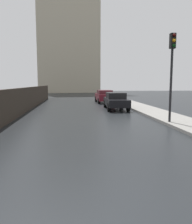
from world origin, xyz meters
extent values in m
plane|color=black|center=(0.00, 0.00, 0.00)|extent=(120.00, 120.00, 0.00)
cube|color=maroon|center=(2.74, 21.87, 0.64)|extent=(1.67, 4.23, 0.66)
cube|color=#461C22|center=(2.74, 21.68, 1.18)|extent=(1.46, 2.29, 0.43)
cylinder|color=black|center=(1.98, 23.26, 0.31)|extent=(0.22, 0.62, 0.62)
cylinder|color=black|center=(3.48, 23.27, 0.31)|extent=(0.22, 0.62, 0.62)
cylinder|color=black|center=(2.00, 20.47, 0.31)|extent=(0.22, 0.62, 0.62)
cylinder|color=black|center=(3.50, 20.49, 0.31)|extent=(0.22, 0.62, 0.62)
cube|color=black|center=(2.80, 15.42, 0.62)|extent=(1.82, 4.62, 0.58)
cube|color=black|center=(2.80, 15.52, 1.15)|extent=(1.52, 2.34, 0.49)
cylinder|color=black|center=(2.12, 16.95, 0.33)|extent=(0.25, 0.66, 0.66)
cylinder|color=black|center=(3.61, 16.89, 0.33)|extent=(0.25, 0.66, 0.66)
cylinder|color=black|center=(1.99, 13.95, 0.33)|extent=(0.25, 0.66, 0.66)
cylinder|color=black|center=(3.47, 13.88, 0.33)|extent=(0.25, 0.66, 0.66)
cylinder|color=black|center=(4.27, 8.18, 2.01)|extent=(0.12, 0.12, 3.75)
cube|color=black|center=(4.27, 8.18, 4.26)|extent=(0.26, 0.26, 0.75)
sphere|color=#360503|center=(4.27, 8.01, 4.51)|extent=(0.17, 0.17, 0.17)
sphere|color=orange|center=(4.27, 8.01, 4.26)|extent=(0.17, 0.17, 0.17)
sphere|color=black|center=(4.27, 8.01, 4.01)|extent=(0.17, 0.17, 0.17)
cube|color=#B2A88E|center=(-1.76, 52.60, 15.53)|extent=(14.85, 10.85, 31.05)
camera|label=1|loc=(-0.80, -3.28, 2.16)|focal=36.93mm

